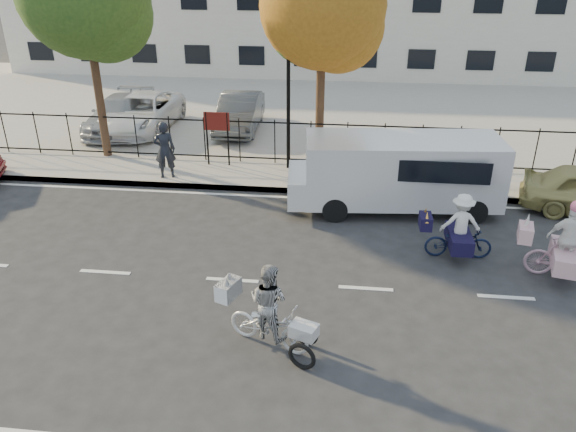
# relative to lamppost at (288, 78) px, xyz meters

# --- Properties ---
(ground) EXTENTS (120.00, 120.00, 0.00)m
(ground) POSITION_rel_lamppost_xyz_m (-0.50, -6.80, -3.11)
(ground) COLOR #333334
(road_markings) EXTENTS (60.00, 9.52, 0.01)m
(road_markings) POSITION_rel_lamppost_xyz_m (-0.50, -6.80, -3.11)
(road_markings) COLOR silver
(road_markings) RESTS_ON ground
(curb) EXTENTS (60.00, 0.10, 0.15)m
(curb) POSITION_rel_lamppost_xyz_m (-0.50, -1.75, -3.04)
(curb) COLOR #A8A399
(curb) RESTS_ON ground
(sidewalk) EXTENTS (60.00, 2.20, 0.15)m
(sidewalk) POSITION_rel_lamppost_xyz_m (-0.50, -0.70, -3.04)
(sidewalk) COLOR #A8A399
(sidewalk) RESTS_ON ground
(parking_lot) EXTENTS (60.00, 15.60, 0.15)m
(parking_lot) POSITION_rel_lamppost_xyz_m (-0.50, 8.20, -3.04)
(parking_lot) COLOR #A8A399
(parking_lot) RESTS_ON ground
(iron_fence) EXTENTS (58.00, 0.06, 1.50)m
(iron_fence) POSITION_rel_lamppost_xyz_m (-0.50, 0.40, -2.21)
(iron_fence) COLOR black
(iron_fence) RESTS_ON sidewalk
(building) EXTENTS (34.00, 10.00, 6.00)m
(building) POSITION_rel_lamppost_xyz_m (-0.50, 18.20, -0.11)
(building) COLOR silver
(building) RESTS_ON ground
(lamppost) EXTENTS (0.36, 0.36, 4.33)m
(lamppost) POSITION_rel_lamppost_xyz_m (0.00, 0.00, 0.00)
(lamppost) COLOR black
(lamppost) RESTS_ON sidewalk
(street_sign) EXTENTS (0.85, 0.06, 1.80)m
(street_sign) POSITION_rel_lamppost_xyz_m (-2.35, 0.00, -1.70)
(street_sign) COLOR black
(street_sign) RESTS_ON sidewalk
(zebra_trike) EXTENTS (2.01, 1.36, 1.74)m
(zebra_trike) POSITION_rel_lamppost_xyz_m (0.66, -8.93, -2.44)
(zebra_trike) COLOR silver
(zebra_trike) RESTS_ON ground
(unicorn_bike) EXTENTS (1.96, 1.40, 1.93)m
(unicorn_bike) POSITION_rel_lamppost_xyz_m (6.86, -5.84, -2.40)
(unicorn_bike) COLOR #CF9DB2
(unicorn_bike) RESTS_ON ground
(bull_bike) EXTENTS (1.76, 1.20, 1.65)m
(bull_bike) POSITION_rel_lamppost_xyz_m (4.67, -5.14, -2.45)
(bull_bike) COLOR #0F1733
(bull_bike) RESTS_ON ground
(white_van) EXTENTS (6.00, 2.43, 2.08)m
(white_van) POSITION_rel_lamppost_xyz_m (3.36, -2.48, -1.96)
(white_van) COLOR white
(white_van) RESTS_ON ground
(pedestrian) EXTENTS (0.76, 0.61, 1.81)m
(pedestrian) POSITION_rel_lamppost_xyz_m (-3.74, -1.27, -2.06)
(pedestrian) COLOR black
(pedestrian) RESTS_ON sidewalk
(lot_car_a) EXTENTS (1.86, 4.47, 1.29)m
(lot_car_a) POSITION_rel_lamppost_xyz_m (-7.10, 3.38, -2.32)
(lot_car_a) COLOR #9CA0A3
(lot_car_a) RESTS_ON parking_lot
(lot_car_b) EXTENTS (2.37, 4.97, 1.37)m
(lot_car_b) POSITION_rel_lamppost_xyz_m (-6.23, 3.57, -2.28)
(lot_car_b) COLOR white
(lot_car_b) RESTS_ON parking_lot
(lot_car_c) EXTENTS (1.58, 4.27, 1.40)m
(lot_car_c) POSITION_rel_lamppost_xyz_m (-2.39, 3.97, -2.26)
(lot_car_c) COLOR #474B4E
(lot_car_c) RESTS_ON parking_lot
(tree_mid) EXTENTS (3.89, 3.89, 7.14)m
(tree_mid) POSITION_rel_lamppost_xyz_m (1.10, 0.74, 1.88)
(tree_mid) COLOR #442D1D
(tree_mid) RESTS_ON ground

